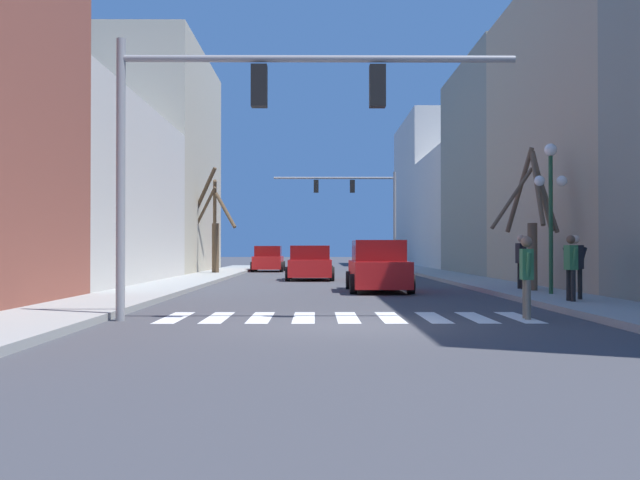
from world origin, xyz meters
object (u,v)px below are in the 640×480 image
at_px(pedestrian_waiting_at_curb, 575,261).
at_px(street_tree_right_mid, 213,224).
at_px(pedestrian_crossing_street, 527,270).
at_px(street_lamp_right_corner, 551,187).
at_px(pedestrian_on_right_sidewalk, 521,257).
at_px(street_tree_left_mid, 533,219).
at_px(car_at_intersection, 378,268).
at_px(traffic_signal_near, 244,112).
at_px(car_parked_left_near, 310,264).
at_px(pedestrian_on_left_sidewalk, 571,262).
at_px(car_parked_left_far, 268,260).
at_px(traffic_signal_far, 359,198).

height_order(pedestrian_waiting_at_curb, street_tree_right_mid, street_tree_right_mid).
bearing_deg(pedestrian_waiting_at_curb, pedestrian_crossing_street, 43.47).
distance_m(street_lamp_right_corner, pedestrian_on_right_sidewalk, 3.33).
height_order(street_lamp_right_corner, pedestrian_waiting_at_curb, street_lamp_right_corner).
bearing_deg(street_tree_left_mid, pedestrian_waiting_at_curb, -91.45).
bearing_deg(street_tree_left_mid, street_lamp_right_corner, -89.19).
bearing_deg(car_at_intersection, pedestrian_waiting_at_curb, -144.29).
relative_size(traffic_signal_near, street_tree_right_mid, 1.38).
height_order(car_parked_left_near, pedestrian_waiting_at_curb, pedestrian_waiting_at_curb).
distance_m(traffic_signal_near, pedestrian_on_left_sidewalk, 8.98).
height_order(car_parked_left_far, street_tree_left_mid, street_tree_left_mid).
relative_size(pedestrian_waiting_at_curb, street_tree_right_mid, 0.28).
bearing_deg(traffic_signal_far, traffic_signal_near, -97.13).
distance_m(car_at_intersection, pedestrian_on_left_sidewalk, 8.04).
height_order(traffic_signal_far, car_parked_left_far, traffic_signal_far).
distance_m(car_parked_left_far, pedestrian_waiting_at_curb, 30.19).
bearing_deg(pedestrian_crossing_street, car_at_intersection, -161.47).
distance_m(traffic_signal_near, pedestrian_crossing_street, 6.57).
xyz_separation_m(pedestrian_waiting_at_curb, street_tree_left_mid, (0.10, 4.06, 1.23)).
xyz_separation_m(street_lamp_right_corner, street_tree_left_mid, (-0.02, 1.71, -0.85)).
relative_size(pedestrian_waiting_at_curb, street_tree_left_mid, 0.36).
height_order(traffic_signal_near, traffic_signal_far, traffic_signal_far).
xyz_separation_m(street_lamp_right_corner, car_parked_left_near, (-6.99, 13.20, -2.45)).
bearing_deg(pedestrian_crossing_street, pedestrian_on_left_sidewalk, 153.56).
height_order(pedestrian_crossing_street, pedestrian_on_left_sidewalk, pedestrian_on_left_sidewalk).
xyz_separation_m(traffic_signal_near, pedestrian_on_right_sidewalk, (8.03, 9.05, -2.99)).
bearing_deg(pedestrian_waiting_at_curb, traffic_signal_near, 11.92).
relative_size(car_parked_left_near, pedestrian_crossing_street, 2.43).
height_order(car_at_intersection, street_tree_right_mid, street_tree_right_mid).
distance_m(car_parked_left_far, pedestrian_crossing_street, 33.14).
relative_size(traffic_signal_near, pedestrian_crossing_street, 4.71).
distance_m(traffic_signal_near, traffic_signal_far, 34.47).
bearing_deg(traffic_signal_near, traffic_signal_far, 82.87).
distance_m(traffic_signal_far, car_at_intersection, 24.24).
height_order(pedestrian_waiting_at_curb, pedestrian_on_left_sidewalk, pedestrian_waiting_at_curb).
height_order(traffic_signal_near, pedestrian_on_left_sidewalk, traffic_signal_near).
bearing_deg(street_tree_right_mid, pedestrian_waiting_at_curb, -61.07).
relative_size(car_at_intersection, pedestrian_crossing_street, 2.81).
bearing_deg(street_lamp_right_corner, street_tree_right_mid, 121.99).
bearing_deg(pedestrian_on_right_sidewalk, street_lamp_right_corner, 178.54).
relative_size(traffic_signal_far, car_at_intersection, 1.69).
distance_m(street_lamp_right_corner, pedestrian_waiting_at_curb, 3.14).
bearing_deg(car_at_intersection, car_parked_left_far, 12.91).
height_order(car_at_intersection, pedestrian_crossing_street, car_at_intersection).
height_order(traffic_signal_near, car_parked_left_near, traffic_signal_near).
bearing_deg(car_parked_left_near, pedestrian_on_left_sidewalk, 22.03).
height_order(pedestrian_on_right_sidewalk, street_tree_left_mid, street_tree_left_mid).
relative_size(car_parked_left_far, pedestrian_crossing_street, 2.45).
xyz_separation_m(car_parked_left_near, pedestrian_crossing_street, (4.57, -19.25, 0.26)).
xyz_separation_m(pedestrian_on_left_sidewalk, street_tree_left_mid, (0.42, 4.68, 1.24)).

